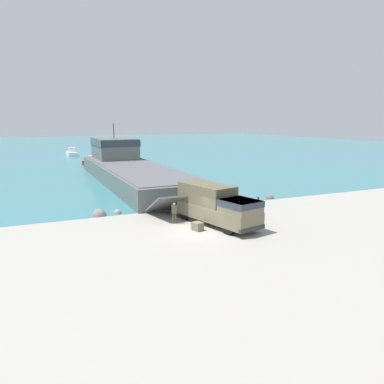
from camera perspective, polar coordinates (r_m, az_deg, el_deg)
The scene contains 12 objects.
ground_plane at distance 28.84m, azimuth 0.40°, elevation -6.10°, with size 240.00×240.00×0.00m, color #9E998E.
water_surface at distance 123.39m, azimuth -18.78°, elevation 6.38°, with size 240.00×180.00×0.01m, color teal.
landing_craft at distance 54.80m, azimuth -9.73°, elevation 3.93°, with size 8.70×38.75×7.94m.
military_truck at distance 30.46m, azimuth 3.77°, elevation -2.00°, with size 4.29×8.33×3.20m.
soldier_on_ramp at distance 30.90m, azimuth -2.73°, elevation -3.00°, with size 0.50×0.38×1.75m.
moored_boat_a at distance 77.34m, azimuth -14.53°, elevation 4.67°, with size 5.81×6.96×1.59m.
moored_boat_b at distance 94.89m, azimuth -17.84°, elevation 5.67°, with size 2.11×6.26×2.04m.
mooring_bollard at distance 38.34m, azimuth 10.04°, elevation -1.27°, with size 0.26×0.26×0.85m.
cargo_crate at distance 29.15m, azimuth 0.85°, elevation -5.25°, with size 0.65×0.78×0.65m, color #6B664C.
shoreline_rock_a at distance 34.72m, azimuth -13.96°, elevation -3.49°, with size 1.25×1.25×1.25m, color gray.
shoreline_rock_b at distance 35.20m, azimuth -11.28°, elevation -3.18°, with size 0.74×0.74×0.74m, color gray.
shoreline_rock_c at distance 41.86m, azimuth 11.77°, elevation -0.96°, with size 0.90×0.90×0.90m, color #66605B.
Camera 1 is at (-11.42, -25.12, 8.42)m, focal length 35.00 mm.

